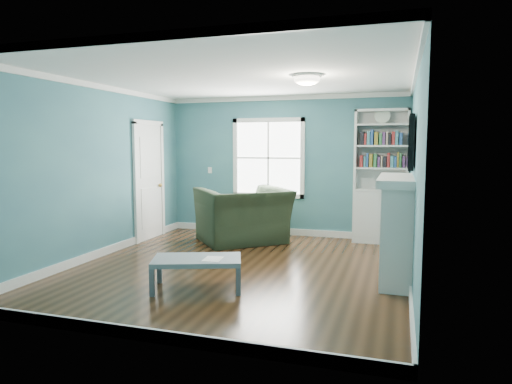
% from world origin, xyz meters
% --- Properties ---
extents(floor, '(5.00, 5.00, 0.00)m').
position_xyz_m(floor, '(0.00, 0.00, 0.00)').
color(floor, black).
rests_on(floor, ground).
extents(room_walls, '(5.00, 5.00, 5.00)m').
position_xyz_m(room_walls, '(0.00, 0.00, 1.58)').
color(room_walls, '#346375').
rests_on(room_walls, ground).
extents(trim, '(4.50, 5.00, 2.60)m').
position_xyz_m(trim, '(0.00, 0.00, 1.24)').
color(trim, white).
rests_on(trim, ground).
extents(window, '(1.40, 0.06, 1.50)m').
position_xyz_m(window, '(-0.30, 2.49, 1.45)').
color(window, white).
rests_on(window, room_walls).
extents(bookshelf, '(0.90, 0.35, 2.31)m').
position_xyz_m(bookshelf, '(1.77, 2.30, 0.92)').
color(bookshelf, silver).
rests_on(bookshelf, ground).
extents(fireplace, '(0.44, 1.58, 1.30)m').
position_xyz_m(fireplace, '(2.08, 0.20, 0.64)').
color(fireplace, black).
rests_on(fireplace, ground).
extents(tv, '(0.06, 1.10, 0.65)m').
position_xyz_m(tv, '(2.20, 0.20, 1.72)').
color(tv, black).
rests_on(tv, fireplace).
extents(door, '(0.12, 0.98, 2.17)m').
position_xyz_m(door, '(-2.22, 1.40, 1.07)').
color(door, silver).
rests_on(door, ground).
extents(ceiling_fixture, '(0.38, 0.38, 0.15)m').
position_xyz_m(ceiling_fixture, '(0.90, 0.10, 2.55)').
color(ceiling_fixture, white).
rests_on(ceiling_fixture, room_walls).
extents(light_switch, '(0.08, 0.01, 0.12)m').
position_xyz_m(light_switch, '(-1.50, 2.48, 1.20)').
color(light_switch, white).
rests_on(light_switch, room_walls).
extents(recliner, '(1.71, 1.66, 1.27)m').
position_xyz_m(recliner, '(-0.50, 1.60, 0.63)').
color(recliner, black).
rests_on(recliner, ground).
extents(coffee_table, '(1.16, 0.88, 0.37)m').
position_xyz_m(coffee_table, '(-0.16, -1.02, 0.32)').
color(coffee_table, '#4A4F58').
rests_on(coffee_table, ground).
extents(paper_sheet, '(0.23, 0.28, 0.00)m').
position_xyz_m(paper_sheet, '(0.04, -1.02, 0.38)').
color(paper_sheet, white).
rests_on(paper_sheet, coffee_table).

